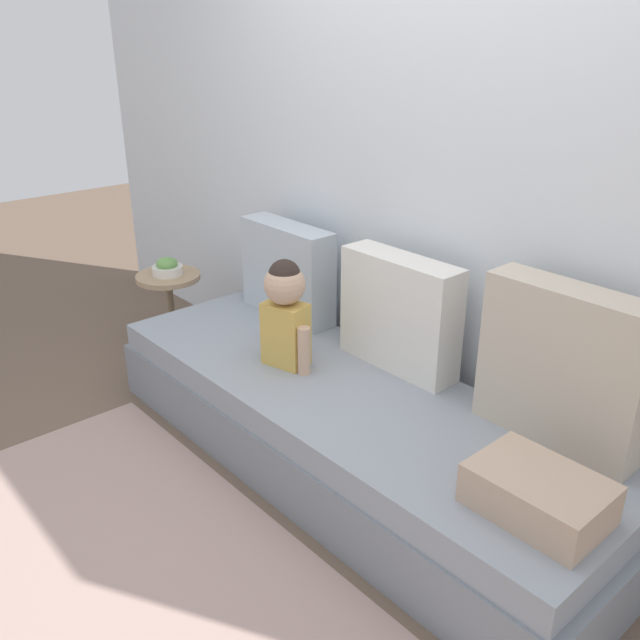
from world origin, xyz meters
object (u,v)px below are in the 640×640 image
Objects in this scene: toddler at (285,308)px; throw_pillow_right at (563,367)px; folded_blanket at (538,494)px; fruit_bowl at (167,268)px; banana at (274,340)px; throw_pillow_center at (399,313)px; throw_pillow_left at (287,271)px; couch at (346,428)px; side_table at (170,292)px.

throw_pillow_right is at bearing 17.97° from toddler.
fruit_bowl is (-2.48, 0.14, 0.05)m from folded_blanket.
banana is at bearing -0.63° from fruit_bowl.
folded_blanket is at bearing -23.09° from throw_pillow_center.
throw_pillow_left is 1.17× the size of toddler.
throw_pillow_right is at bearing 114.88° from folded_blanket.
folded_blanket is (1.29, -0.05, -0.20)m from toddler.
throw_pillow_left is 0.56m from toddler.
couch is 1.54m from side_table.
toddler reaches higher than couch.
throw_pillow_center is 3.33× the size of banana.
side_table is (-1.00, 0.01, -0.05)m from banana.
throw_pillow_left is 1.53m from throw_pillow_right.
side_table is (-1.20, 0.09, -0.30)m from toddler.
throw_pillow_left reaches higher than side_table.
banana is 0.36× the size of side_table.
throw_pillow_right is 1.28× the size of side_table.
toddler is at bearing -162.03° from throw_pillow_right.
throw_pillow_left is at bearing 140.26° from toddler.
throw_pillow_center reaches higher than throw_pillow_left.
throw_pillow_right is 1.23× the size of toddler.
throw_pillow_center reaches higher than side_table.
couch is 0.93m from throw_pillow_left.
throw_pillow_left is 0.95× the size of throw_pillow_right.
side_table is (-1.53, 0.04, 0.16)m from couch.
couch is 5.09× the size of toddler.
throw_pillow_right is 3.43× the size of fruit_bowl.
side_table reaches higher than banana.
throw_pillow_right is at bearing 11.93° from banana.
side_table is at bearing 176.71° from folded_blanket.
folded_blanket reaches higher than side_table.
couch is 0.99m from folded_blanket.
fruit_bowl is at bearing 176.71° from folded_blanket.
fruit_bowl is at bearing -161.10° from throw_pillow_left.
banana is at bearing 176.70° from couch.
throw_pillow_right is at bearing 21.75° from couch.
throw_pillow_center is 1.17× the size of toddler.
folded_blanket reaches higher than banana.
banana is 0.98× the size of fruit_bowl.
throw_pillow_right reaches higher than folded_blanket.
throw_pillow_left is 1.77m from folded_blanket.
throw_pillow_right is (1.53, 0.00, 0.05)m from throw_pillow_left.
couch is 0.54m from throw_pillow_center.
toddler is 0.32m from banana.
throw_pillow_left is at bearing 18.90° from fruit_bowl.
throw_pillow_center is 1.56m from fruit_bowl.
toddler is 2.79× the size of fruit_bowl.
folded_blanket is at bearing -13.31° from throw_pillow_left.
fruit_bowl is (-1.00, 0.01, 0.10)m from banana.
throw_pillow_left is 1.00× the size of throw_pillow_center.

